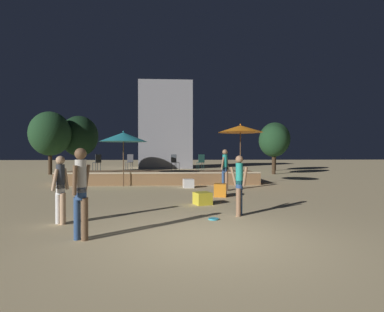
{
  "coord_description": "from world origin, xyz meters",
  "views": [
    {
      "loc": [
        -0.64,
        -5.88,
        1.71
      ],
      "look_at": [
        0.0,
        5.54,
        1.56
      ],
      "focal_mm": 28.0,
      "sensor_mm": 36.0,
      "label": 1
    }
  ],
  "objects_px": {
    "person_3": "(239,184)",
    "bistro_chair_3": "(130,161)",
    "person_1": "(60,188)",
    "frisbee_disc": "(214,219)",
    "cube_seat_1": "(188,183)",
    "person_0": "(81,189)",
    "patio_umbrella_0": "(123,137)",
    "cube_seat_0": "(203,198)",
    "background_tree_1": "(274,141)",
    "bistro_chair_2": "(175,161)",
    "bistro_chair_0": "(98,161)",
    "background_tree_0": "(50,134)",
    "patio_umbrella_1": "(240,129)",
    "bistro_chair_1": "(201,161)",
    "cube_seat_2": "(220,190)",
    "background_tree_2": "(79,136)",
    "background_tree_3": "(275,139)",
    "person_2": "(225,168)"
  },
  "relations": [
    {
      "from": "cube_seat_1",
      "to": "background_tree_3",
      "type": "xyz_separation_m",
      "value": [
        8.58,
        12.98,
        2.7
      ]
    },
    {
      "from": "cube_seat_1",
      "to": "background_tree_2",
      "type": "distance_m",
      "value": 14.23
    },
    {
      "from": "person_2",
      "to": "bistro_chair_0",
      "type": "distance_m",
      "value": 7.41
    },
    {
      "from": "background_tree_0",
      "to": "person_0",
      "type": "bearing_deg",
      "value": -66.21
    },
    {
      "from": "person_2",
      "to": "bistro_chair_1",
      "type": "bearing_deg",
      "value": 146.01
    },
    {
      "from": "person_3",
      "to": "bistro_chair_3",
      "type": "height_order",
      "value": "person_3"
    },
    {
      "from": "cube_seat_2",
      "to": "person_1",
      "type": "xyz_separation_m",
      "value": [
        -4.45,
        -4.16,
        0.61
      ]
    },
    {
      "from": "cube_seat_1",
      "to": "bistro_chair_0",
      "type": "relative_size",
      "value": 0.6
    },
    {
      "from": "cube_seat_2",
      "to": "background_tree_0",
      "type": "xyz_separation_m",
      "value": [
        -11.25,
        11.95,
        2.86
      ]
    },
    {
      "from": "person_0",
      "to": "person_2",
      "type": "distance_m",
      "value": 8.29
    },
    {
      "from": "cube_seat_2",
      "to": "background_tree_2",
      "type": "relative_size",
      "value": 0.12
    },
    {
      "from": "patio_umbrella_0",
      "to": "person_2",
      "type": "height_order",
      "value": "patio_umbrella_0"
    },
    {
      "from": "frisbee_disc",
      "to": "background_tree_3",
      "type": "distance_m",
      "value": 21.64
    },
    {
      "from": "person_2",
      "to": "bistro_chair_0",
      "type": "relative_size",
      "value": 2.03
    },
    {
      "from": "person_1",
      "to": "person_2",
      "type": "relative_size",
      "value": 0.89
    },
    {
      "from": "cube_seat_1",
      "to": "person_0",
      "type": "bearing_deg",
      "value": -106.29
    },
    {
      "from": "patio_umbrella_1",
      "to": "frisbee_disc",
      "type": "distance_m",
      "value": 8.64
    },
    {
      "from": "frisbee_disc",
      "to": "cube_seat_1",
      "type": "bearing_deg",
      "value": 92.83
    },
    {
      "from": "bistro_chair_1",
      "to": "background_tree_2",
      "type": "bearing_deg",
      "value": -59.7
    },
    {
      "from": "cube_seat_1",
      "to": "bistro_chair_2",
      "type": "relative_size",
      "value": 0.6
    },
    {
      "from": "patio_umbrella_0",
      "to": "cube_seat_0",
      "type": "height_order",
      "value": "patio_umbrella_0"
    },
    {
      "from": "person_2",
      "to": "bistro_chair_1",
      "type": "relative_size",
      "value": 2.03
    },
    {
      "from": "background_tree_1",
      "to": "bistro_chair_3",
      "type": "bearing_deg",
      "value": -151.37
    },
    {
      "from": "bistro_chair_1",
      "to": "frisbee_disc",
      "type": "bearing_deg",
      "value": 69.67
    },
    {
      "from": "person_1",
      "to": "bistro_chair_3",
      "type": "xyz_separation_m",
      "value": [
        0.12,
        10.02,
        0.37
      ]
    },
    {
      "from": "person_0",
      "to": "background_tree_1",
      "type": "height_order",
      "value": "background_tree_1"
    },
    {
      "from": "patio_umbrella_0",
      "to": "bistro_chair_2",
      "type": "height_order",
      "value": "patio_umbrella_0"
    },
    {
      "from": "person_0",
      "to": "background_tree_2",
      "type": "xyz_separation_m",
      "value": [
        -6.12,
        19.41,
        2.05
      ]
    },
    {
      "from": "person_0",
      "to": "bistro_chair_2",
      "type": "height_order",
      "value": "person_0"
    },
    {
      "from": "patio_umbrella_1",
      "to": "bistro_chair_3",
      "type": "distance_m",
      "value": 6.5
    },
    {
      "from": "cube_seat_1",
      "to": "person_1",
      "type": "xyz_separation_m",
      "value": [
        -3.35,
        -7.07,
        0.65
      ]
    },
    {
      "from": "bistro_chair_3",
      "to": "background_tree_3",
      "type": "distance_m",
      "value": 15.59
    },
    {
      "from": "person_0",
      "to": "patio_umbrella_1",
      "type": "bearing_deg",
      "value": 80.98
    },
    {
      "from": "background_tree_2",
      "to": "bistro_chair_1",
      "type": "bearing_deg",
      "value": -42.33
    },
    {
      "from": "patio_umbrella_0",
      "to": "frisbee_disc",
      "type": "distance_m",
      "value": 8.69
    },
    {
      "from": "person_3",
      "to": "background_tree_2",
      "type": "relative_size",
      "value": 0.34
    },
    {
      "from": "person_1",
      "to": "bistro_chair_1",
      "type": "height_order",
      "value": "person_1"
    },
    {
      "from": "cube_seat_1",
      "to": "bistro_chair_1",
      "type": "relative_size",
      "value": 0.6
    },
    {
      "from": "bistro_chair_3",
      "to": "frisbee_disc",
      "type": "relative_size",
      "value": 3.43
    },
    {
      "from": "cube_seat_2",
      "to": "background_tree_0",
      "type": "distance_m",
      "value": 16.67
    },
    {
      "from": "person_1",
      "to": "frisbee_disc",
      "type": "height_order",
      "value": "person_1"
    },
    {
      "from": "bistro_chair_0",
      "to": "background_tree_1",
      "type": "xyz_separation_m",
      "value": [
        11.93,
        6.13,
        1.36
      ]
    },
    {
      "from": "patio_umbrella_0",
      "to": "background_tree_1",
      "type": "xyz_separation_m",
      "value": [
        10.23,
        7.8,
        0.13
      ]
    },
    {
      "from": "cube_seat_1",
      "to": "person_3",
      "type": "bearing_deg",
      "value": -80.33
    },
    {
      "from": "cube_seat_1",
      "to": "background_tree_2",
      "type": "height_order",
      "value": "background_tree_2"
    },
    {
      "from": "cube_seat_1",
      "to": "frisbee_disc",
      "type": "height_order",
      "value": "cube_seat_1"
    },
    {
      "from": "cube_seat_0",
      "to": "background_tree_0",
      "type": "height_order",
      "value": "background_tree_0"
    },
    {
      "from": "cube_seat_0",
      "to": "cube_seat_2",
      "type": "xyz_separation_m",
      "value": [
        0.84,
        1.69,
        0.05
      ]
    },
    {
      "from": "bistro_chair_0",
      "to": "background_tree_0",
      "type": "xyz_separation_m",
      "value": [
        -5.24,
        6.62,
        1.88
      ]
    },
    {
      "from": "person_3",
      "to": "bistro_chair_2",
      "type": "height_order",
      "value": "person_3"
    }
  ]
}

